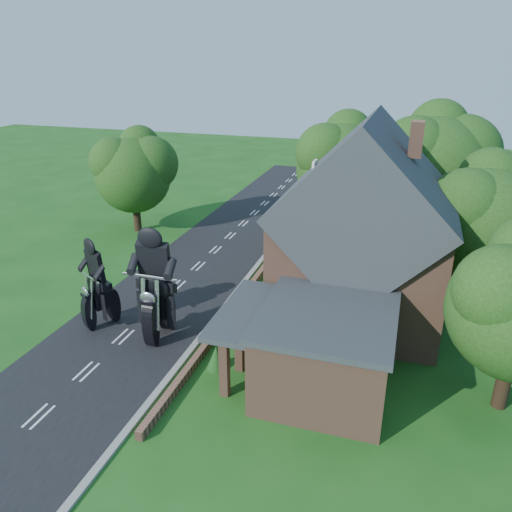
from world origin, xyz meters
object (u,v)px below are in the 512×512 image
(annex, at_px, (323,349))
(house, at_px, (363,235))
(motorcycle_follow, at_px, (102,313))
(garden_wall, at_px, (240,300))
(motorcycle_lead, at_px, (159,322))

(annex, bearing_deg, house, 84.76)
(house, distance_m, annex, 7.30)
(house, relative_size, motorcycle_follow, 6.71)
(annex, bearing_deg, garden_wall, 133.84)
(annex, bearing_deg, motorcycle_lead, 170.87)
(house, height_order, motorcycle_follow, house)
(garden_wall, relative_size, motorcycle_lead, 11.95)
(motorcycle_lead, distance_m, motorcycle_follow, 3.33)
(garden_wall, distance_m, house, 7.52)
(garden_wall, height_order, house, house)
(motorcycle_lead, xyz_separation_m, motorcycle_follow, (-3.32, 0.16, -0.15))
(garden_wall, relative_size, motorcycle_follow, 14.42)
(motorcycle_lead, relative_size, motorcycle_follow, 1.21)
(annex, bearing_deg, motorcycle_follow, 172.69)
(house, relative_size, motorcycle_lead, 5.56)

